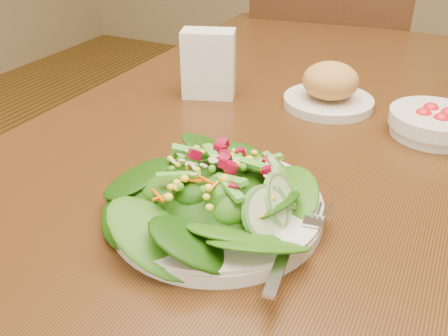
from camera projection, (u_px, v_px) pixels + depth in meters
The scene contains 6 objects.
dining_table at pixel (314, 189), 0.83m from camera, with size 0.90×1.40×0.75m.
chair_far at pixel (326, 80), 1.61m from camera, with size 0.53×0.53×1.01m.
salad_plate at pixel (223, 198), 0.58m from camera, with size 0.26×0.25×0.07m.
bread_plate at pixel (330, 89), 0.87m from camera, with size 0.16×0.16×0.08m.
tomato_bowl at pixel (434, 123), 0.77m from camera, with size 0.14×0.14×0.05m.
napkin_holder at pixel (209, 62), 0.89m from camera, with size 0.10×0.08×0.12m.
Camera 1 is at (0.18, -0.70, 1.10)m, focal length 40.00 mm.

